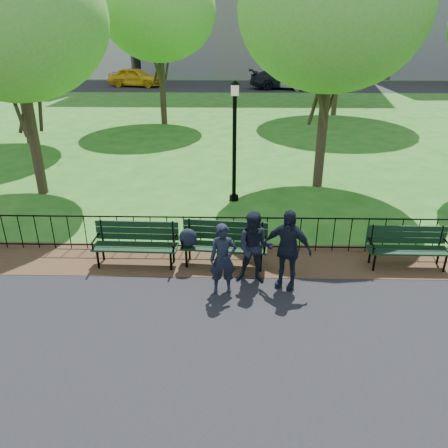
{
  "coord_description": "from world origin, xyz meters",
  "views": [
    {
      "loc": [
        -0.21,
        -7.49,
        4.99
      ],
      "look_at": [
        -0.42,
        1.5,
        0.94
      ],
      "focal_mm": 35.0,
      "sensor_mm": 36.0,
      "label": 1
    }
  ],
  "objects_px": {
    "park_bench_main": "(212,239)",
    "sedan_silver": "(285,80)",
    "lamppost": "(234,138)",
    "tree_near_e": "(333,9)",
    "tree_far_c": "(158,11)",
    "sedan_dark": "(282,79)",
    "person_right": "(287,249)",
    "taxi": "(135,77)",
    "park_bench_right_a": "(408,243)",
    "person_left": "(223,259)",
    "tree_near_w": "(12,20)",
    "person_mid": "(255,248)",
    "park_bench_left_a": "(136,239)"
  },
  "relations": [
    {
      "from": "person_mid",
      "to": "sedan_silver",
      "type": "distance_m",
      "value": 32.41
    },
    {
      "from": "sedan_dark",
      "to": "park_bench_left_a",
      "type": "bearing_deg",
      "value": 157.83
    },
    {
      "from": "park_bench_left_a",
      "to": "sedan_dark",
      "type": "bearing_deg",
      "value": 80.11
    },
    {
      "from": "park_bench_main",
      "to": "tree_near_e",
      "type": "distance_m",
      "value": 8.12
    },
    {
      "from": "park_bench_main",
      "to": "lamppost",
      "type": "height_order",
      "value": "lamppost"
    },
    {
      "from": "park_bench_right_a",
      "to": "taxi",
      "type": "height_order",
      "value": "taxi"
    },
    {
      "from": "person_right",
      "to": "taxi",
      "type": "distance_m",
      "value": 35.42
    },
    {
      "from": "tree_near_e",
      "to": "taxi",
      "type": "xyz_separation_m",
      "value": [
        -12.0,
        27.44,
        -4.64
      ]
    },
    {
      "from": "tree_far_c",
      "to": "person_mid",
      "type": "xyz_separation_m",
      "value": [
        4.42,
        -16.84,
        -4.97
      ]
    },
    {
      "from": "park_bench_main",
      "to": "person_left",
      "type": "height_order",
      "value": "person_left"
    },
    {
      "from": "park_bench_right_a",
      "to": "person_right",
      "type": "xyz_separation_m",
      "value": [
        -2.82,
        -0.93,
        0.29
      ]
    },
    {
      "from": "park_bench_main",
      "to": "person_left",
      "type": "relative_size",
      "value": 1.33
    },
    {
      "from": "lamppost",
      "to": "tree_far_c",
      "type": "height_order",
      "value": "tree_far_c"
    },
    {
      "from": "park_bench_main",
      "to": "lamppost",
      "type": "relative_size",
      "value": 0.55
    },
    {
      "from": "tree_near_w",
      "to": "person_left",
      "type": "xyz_separation_m",
      "value": [
        6.1,
        -5.8,
        -4.44
      ]
    },
    {
      "from": "park_bench_left_a",
      "to": "park_bench_right_a",
      "type": "xyz_separation_m",
      "value": [
        6.12,
        0.03,
        -0.04
      ]
    },
    {
      "from": "tree_near_w",
      "to": "tree_far_c",
      "type": "bearing_deg",
      "value": 78.5
    },
    {
      "from": "taxi",
      "to": "sedan_silver",
      "type": "relative_size",
      "value": 1.0
    },
    {
      "from": "person_mid",
      "to": "park_bench_left_a",
      "type": "bearing_deg",
      "value": 172.71
    },
    {
      "from": "park_bench_right_a",
      "to": "person_left",
      "type": "xyz_separation_m",
      "value": [
        -4.12,
        -1.18,
        0.18
      ]
    },
    {
      "from": "tree_near_e",
      "to": "sedan_dark",
      "type": "bearing_deg",
      "value": 87.03
    },
    {
      "from": "tree_near_w",
      "to": "sedan_dark",
      "type": "xyz_separation_m",
      "value": [
        10.56,
        27.22,
        -4.35
      ]
    },
    {
      "from": "tree_far_c",
      "to": "sedan_dark",
      "type": "height_order",
      "value": "tree_far_c"
    },
    {
      "from": "lamppost",
      "to": "sedan_silver",
      "type": "bearing_deg",
      "value": 80.76
    },
    {
      "from": "person_mid",
      "to": "lamppost",
      "type": "bearing_deg",
      "value": 103.37
    },
    {
      "from": "taxi",
      "to": "sedan_silver",
      "type": "distance_m",
      "value": 13.66
    },
    {
      "from": "person_left",
      "to": "sedan_dark",
      "type": "bearing_deg",
      "value": 76.19
    },
    {
      "from": "park_bench_main",
      "to": "person_mid",
      "type": "relative_size",
      "value": 1.26
    },
    {
      "from": "taxi",
      "to": "person_mid",
      "type": "bearing_deg",
      "value": -151.37
    },
    {
      "from": "park_bench_left_a",
      "to": "sedan_silver",
      "type": "relative_size",
      "value": 0.39
    },
    {
      "from": "sedan_silver",
      "to": "sedan_dark",
      "type": "height_order",
      "value": "sedan_dark"
    },
    {
      "from": "tree_near_w",
      "to": "person_mid",
      "type": "height_order",
      "value": "tree_near_w"
    },
    {
      "from": "sedan_silver",
      "to": "park_bench_main",
      "type": "bearing_deg",
      "value": -164.12
    },
    {
      "from": "tree_far_c",
      "to": "person_right",
      "type": "height_order",
      "value": "tree_far_c"
    },
    {
      "from": "lamppost",
      "to": "person_right",
      "type": "distance_m",
      "value": 5.24
    },
    {
      "from": "tree_far_c",
      "to": "person_right",
      "type": "distance_m",
      "value": 18.41
    },
    {
      "from": "park_bench_main",
      "to": "sedan_silver",
      "type": "distance_m",
      "value": 31.83
    },
    {
      "from": "park_bench_main",
      "to": "park_bench_left_a",
      "type": "xyz_separation_m",
      "value": [
        -1.72,
        0.02,
        -0.04
      ]
    },
    {
      "from": "tree_far_c",
      "to": "sedan_silver",
      "type": "bearing_deg",
      "value": 61.19
    },
    {
      "from": "park_bench_right_a",
      "to": "sedan_silver",
      "type": "bearing_deg",
      "value": 89.62
    },
    {
      "from": "lamppost",
      "to": "tree_near_e",
      "type": "xyz_separation_m",
      "value": [
        2.88,
        1.47,
        3.51
      ]
    },
    {
      "from": "park_bench_main",
      "to": "sedan_dark",
      "type": "height_order",
      "value": "sedan_dark"
    },
    {
      "from": "person_mid",
      "to": "person_right",
      "type": "relative_size",
      "value": 0.92
    },
    {
      "from": "person_left",
      "to": "person_mid",
      "type": "xyz_separation_m",
      "value": [
        0.65,
        0.41,
        0.04
      ]
    },
    {
      "from": "park_bench_right_a",
      "to": "taxi",
      "type": "xyz_separation_m",
      "value": [
        -13.04,
        32.99,
        0.27
      ]
    },
    {
      "from": "tree_far_c",
      "to": "person_mid",
      "type": "relative_size",
      "value": 5.24
    },
    {
      "from": "person_left",
      "to": "person_right",
      "type": "relative_size",
      "value": 0.87
    },
    {
      "from": "lamppost",
      "to": "taxi",
      "type": "bearing_deg",
      "value": 107.51
    },
    {
      "from": "tree_near_w",
      "to": "person_mid",
      "type": "relative_size",
      "value": 4.72
    },
    {
      "from": "tree_near_w",
      "to": "person_left",
      "type": "distance_m",
      "value": 9.52
    }
  ]
}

